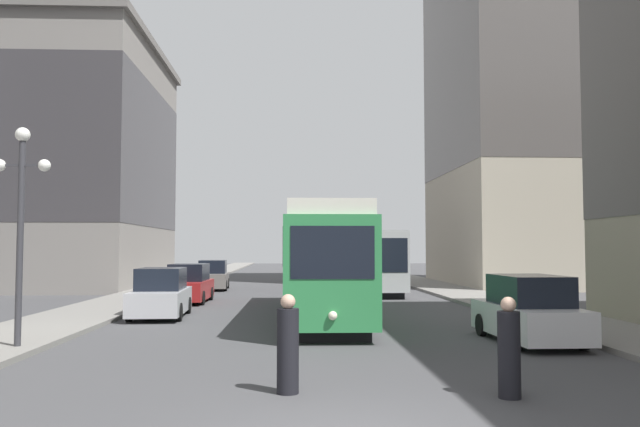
% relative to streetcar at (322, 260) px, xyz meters
% --- Properties ---
extents(sidewalk_left, '(3.29, 120.00, 0.15)m').
position_rel_streetcar_xyz_m(sidewalk_left, '(-8.92, 24.54, -2.03)').
color(sidewalk_left, gray).
rests_on(sidewalk_left, ground).
extents(sidewalk_right, '(3.29, 120.00, 0.15)m').
position_rel_streetcar_xyz_m(sidewalk_right, '(8.22, 24.54, -2.03)').
color(sidewalk_right, gray).
rests_on(sidewalk_right, ground).
extents(streetcar, '(2.77, 15.13, 3.89)m').
position_rel_streetcar_xyz_m(streetcar, '(0.00, 0.00, 0.00)').
color(streetcar, black).
rests_on(streetcar, ground).
extents(transit_bus, '(2.91, 11.30, 3.45)m').
position_rel_streetcar_xyz_m(transit_bus, '(3.30, 12.87, -0.15)').
color(transit_bus, black).
rests_on(transit_bus, ground).
extents(parked_car_left_near, '(1.94, 4.47, 1.82)m').
position_rel_streetcar_xyz_m(parked_car_left_near, '(-5.97, 6.33, -1.26)').
color(parked_car_left_near, black).
rests_on(parked_car_left_near, ground).
extents(parked_car_left_mid, '(2.06, 4.42, 1.82)m').
position_rel_streetcar_xyz_m(parked_car_left_mid, '(-5.98, 15.65, -1.26)').
color(parked_car_left_mid, black).
rests_on(parked_car_left_mid, ground).
extents(parked_car_right_far, '(1.95, 4.50, 1.82)m').
position_rel_streetcar_xyz_m(parked_car_right_far, '(5.28, -7.03, -1.26)').
color(parked_car_right_far, black).
rests_on(parked_car_right_far, ground).
extents(parked_car_left_far, '(2.03, 4.45, 1.82)m').
position_rel_streetcar_xyz_m(parked_car_left_far, '(-5.98, -0.16, -1.26)').
color(parked_car_left_far, black).
rests_on(parked_car_left_far, ground).
extents(pedestrian_crossing_near, '(0.39, 0.39, 1.74)m').
position_rel_streetcar_xyz_m(pedestrian_crossing_near, '(-1.22, -12.80, -1.29)').
color(pedestrian_crossing_near, black).
rests_on(pedestrian_crossing_near, ground).
extents(pedestrian_crossing_far, '(0.38, 0.38, 1.72)m').
position_rel_streetcar_xyz_m(pedestrian_crossing_far, '(2.56, -13.33, -1.30)').
color(pedestrian_crossing_far, black).
rests_on(pedestrian_crossing_far, ground).
extents(lamp_post_left_near, '(1.41, 0.36, 5.42)m').
position_rel_streetcar_xyz_m(lamp_post_left_near, '(-7.87, -8.03, 1.62)').
color(lamp_post_left_near, '#333338').
rests_on(lamp_post_left_near, sidewalk_left).
extents(building_left_corner, '(13.13, 17.36, 16.46)m').
position_rel_streetcar_xyz_m(building_left_corner, '(-16.83, 19.68, 6.34)').
color(building_left_corner, gray).
rests_on(building_left_corner, ground).
extents(building_right_midblock, '(12.76, 16.11, 31.99)m').
position_rel_streetcar_xyz_m(building_right_midblock, '(15.94, 19.95, 14.40)').
color(building_right_midblock, '#B2A893').
rests_on(building_right_midblock, ground).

